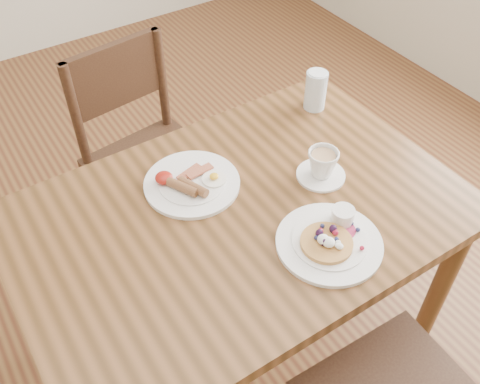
{
  "coord_description": "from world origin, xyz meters",
  "views": [
    {
      "loc": [
        -0.53,
        -0.82,
        1.8
      ],
      "look_at": [
        0.0,
        0.0,
        0.82
      ],
      "focal_mm": 40.0,
      "sensor_mm": 36.0,
      "label": 1
    }
  ],
  "objects_px": {
    "dining_table": "(240,234)",
    "teacup_saucer": "(322,166)",
    "breakfast_plate": "(191,183)",
    "pancake_plate": "(330,239)",
    "water_glass": "(316,90)",
    "chair_far": "(146,152)"
  },
  "relations": [
    {
      "from": "pancake_plate",
      "to": "water_glass",
      "type": "distance_m",
      "value": 0.58
    },
    {
      "from": "dining_table",
      "to": "water_glass",
      "type": "relative_size",
      "value": 9.26
    },
    {
      "from": "pancake_plate",
      "to": "water_glass",
      "type": "height_order",
      "value": "water_glass"
    },
    {
      "from": "chair_far",
      "to": "water_glass",
      "type": "relative_size",
      "value": 6.79
    },
    {
      "from": "breakfast_plate",
      "to": "water_glass",
      "type": "bearing_deg",
      "value": 11.33
    },
    {
      "from": "dining_table",
      "to": "chair_far",
      "type": "bearing_deg",
      "value": 90.08
    },
    {
      "from": "pancake_plate",
      "to": "water_glass",
      "type": "xyz_separation_m",
      "value": [
        0.33,
        0.48,
        0.05
      ]
    },
    {
      "from": "chair_far",
      "to": "pancake_plate",
      "type": "relative_size",
      "value": 3.26
    },
    {
      "from": "pancake_plate",
      "to": "breakfast_plate",
      "type": "distance_m",
      "value": 0.42
    },
    {
      "from": "teacup_saucer",
      "to": "water_glass",
      "type": "bearing_deg",
      "value": 54.69
    },
    {
      "from": "dining_table",
      "to": "breakfast_plate",
      "type": "height_order",
      "value": "breakfast_plate"
    },
    {
      "from": "teacup_saucer",
      "to": "chair_far",
      "type": "bearing_deg",
      "value": 112.2
    },
    {
      "from": "pancake_plate",
      "to": "teacup_saucer",
      "type": "bearing_deg",
      "value": 56.15
    },
    {
      "from": "breakfast_plate",
      "to": "teacup_saucer",
      "type": "relative_size",
      "value": 1.93
    },
    {
      "from": "chair_far",
      "to": "water_glass",
      "type": "bearing_deg",
      "value": 132.99
    },
    {
      "from": "pancake_plate",
      "to": "breakfast_plate",
      "type": "bearing_deg",
      "value": 117.25
    },
    {
      "from": "water_glass",
      "to": "pancake_plate",
      "type": "bearing_deg",
      "value": -124.69
    },
    {
      "from": "pancake_plate",
      "to": "breakfast_plate",
      "type": "relative_size",
      "value": 1.0
    },
    {
      "from": "breakfast_plate",
      "to": "water_glass",
      "type": "relative_size",
      "value": 2.08
    },
    {
      "from": "dining_table",
      "to": "pancake_plate",
      "type": "bearing_deg",
      "value": -59.47
    },
    {
      "from": "dining_table",
      "to": "teacup_saucer",
      "type": "relative_size",
      "value": 8.57
    },
    {
      "from": "dining_table",
      "to": "water_glass",
      "type": "bearing_deg",
      "value": 29.48
    }
  ]
}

